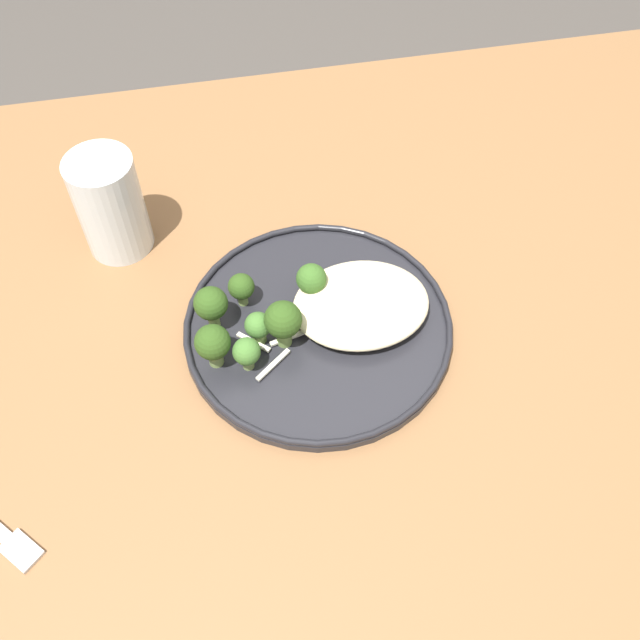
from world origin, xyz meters
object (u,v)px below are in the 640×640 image
(dinner_plate, at_px, (320,326))
(broccoli_floret_split_head, at_px, (283,321))
(seared_scallop_tilted_round, at_px, (397,313))
(broccoli_floret_rear_charred, at_px, (213,343))
(broccoli_floret_tall_stalk, at_px, (211,304))
(broccoli_floret_beside_noodles, at_px, (313,280))
(seared_scallop_tiny_bay, at_px, (341,306))
(broccoli_floret_small_sprig, at_px, (241,287))
(seared_scallop_left_edge, at_px, (350,291))
(broccoli_floret_center_pile, at_px, (258,327))
(water_glass, at_px, (112,210))
(seared_scallop_right_edge, at_px, (361,306))
(broccoli_floret_near_rim, at_px, (246,351))

(dinner_plate, height_order, broccoli_floret_split_head, broccoli_floret_split_head)
(seared_scallop_tilted_round, relative_size, broccoli_floret_rear_charred, 0.64)
(broccoli_floret_tall_stalk, bearing_deg, broccoli_floret_rear_charred, -94.26)
(dinner_plate, distance_m, broccoli_floret_beside_noodles, 0.05)
(seared_scallop_tilted_round, distance_m, broccoli_floret_rear_charred, 0.20)
(dinner_plate, bearing_deg, seared_scallop_tiny_bay, 26.11)
(dinner_plate, height_order, broccoli_floret_small_sprig, broccoli_floret_small_sprig)
(seared_scallop_left_edge, bearing_deg, broccoli_floret_split_head, -150.23)
(broccoli_floret_center_pile, distance_m, broccoli_floret_small_sprig, 0.05)
(seared_scallop_left_edge, distance_m, water_glass, 0.29)
(seared_scallop_right_edge, height_order, broccoli_floret_tall_stalk, broccoli_floret_tall_stalk)
(seared_scallop_tiny_bay, relative_size, seared_scallop_left_edge, 1.21)
(seared_scallop_tiny_bay, relative_size, broccoli_floret_center_pile, 0.69)
(broccoli_floret_beside_noodles, xyz_separation_m, broccoli_floret_tall_stalk, (-0.11, -0.02, 0.00))
(dinner_plate, bearing_deg, broccoli_floret_near_rim, -157.27)
(seared_scallop_tilted_round, bearing_deg, water_glass, 148.20)
(broccoli_floret_near_rim, bearing_deg, broccoli_floret_rear_charred, 163.74)
(broccoli_floret_beside_noodles, bearing_deg, water_glass, 146.89)
(seared_scallop_left_edge, height_order, broccoli_floret_small_sprig, broccoli_floret_small_sprig)
(broccoli_floret_near_rim, height_order, broccoli_floret_split_head, broccoli_floret_split_head)
(broccoli_floret_beside_noodles, distance_m, broccoli_floret_small_sprig, 0.08)
(dinner_plate, relative_size, seared_scallop_right_edge, 8.22)
(seared_scallop_tilted_round, height_order, broccoli_floret_center_pile, broccoli_floret_center_pile)
(seared_scallop_tilted_round, xyz_separation_m, broccoli_floret_split_head, (-0.12, -0.01, 0.03))
(seared_scallop_right_edge, bearing_deg, broccoli_floret_split_head, -165.33)
(seared_scallop_tiny_bay, height_order, broccoli_floret_near_rim, broccoli_floret_near_rim)
(broccoli_floret_center_pile, distance_m, broccoli_floret_rear_charred, 0.05)
(dinner_plate, distance_m, broccoli_floret_split_head, 0.06)
(broccoli_floret_center_pile, bearing_deg, broccoli_floret_beside_noodles, 33.23)
(broccoli_floret_small_sprig, height_order, broccoli_floret_split_head, broccoli_floret_split_head)
(broccoli_floret_small_sprig, bearing_deg, dinner_plate, -31.22)
(seared_scallop_tilted_round, distance_m, seared_scallop_tiny_bay, 0.06)
(broccoli_floret_near_rim, bearing_deg, broccoli_floret_beside_noodles, 41.16)
(broccoli_floret_split_head, xyz_separation_m, broccoli_floret_rear_charred, (-0.07, -0.01, -0.00))
(seared_scallop_left_edge, relative_size, broccoli_floret_small_sprig, 0.55)
(broccoli_floret_tall_stalk, bearing_deg, water_glass, 122.58)
(dinner_plate, height_order, water_glass, water_glass)
(seared_scallop_tilted_round, distance_m, water_glass, 0.34)
(seared_scallop_right_edge, bearing_deg, dinner_plate, -169.04)
(broccoli_floret_tall_stalk, relative_size, broccoli_floret_near_rim, 1.36)
(broccoli_floret_split_head, bearing_deg, seared_scallop_tiny_bay, 21.66)
(seared_scallop_tiny_bay, bearing_deg, broccoli_floret_near_rim, -156.46)
(broccoli_floret_split_head, bearing_deg, broccoli_floret_rear_charred, -171.25)
(seared_scallop_tilted_round, xyz_separation_m, seared_scallop_right_edge, (-0.04, 0.02, -0.00))
(broccoli_floret_beside_noodles, distance_m, broccoli_floret_rear_charred, 0.13)
(broccoli_floret_center_pile, relative_size, water_glass, 0.33)
(seared_scallop_left_edge, xyz_separation_m, water_glass, (-0.25, 0.14, 0.03))
(seared_scallop_right_edge, bearing_deg, broccoli_floret_beside_noodles, 149.32)
(dinner_plate, bearing_deg, broccoli_floret_tall_stalk, 168.77)
(seared_scallop_left_edge, relative_size, broccoli_floret_beside_noodles, 0.45)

